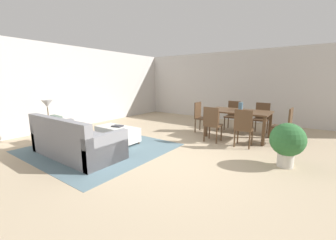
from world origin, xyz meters
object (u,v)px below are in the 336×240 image
Objects in this scene: dining_table at (238,114)px; table_lamp at (47,104)px; dining_chair_head_west at (200,115)px; dining_chair_head_east at (285,124)px; book_on_ottoman at (118,126)px; side_table at (49,126)px; dining_chair_far_left at (233,114)px; ottoman_table at (117,134)px; potted_plant at (287,141)px; dining_chair_far_right at (261,116)px; vase_centerpiece at (241,106)px; dining_chair_near_right at (244,126)px; dining_chair_near_left at (212,122)px; couch at (75,142)px.

table_lamp is at bearing -137.96° from dining_table.
dining_chair_head_east is at bearing 1.21° from dining_chair_head_west.
dining_chair_head_east is 3.54× the size of book_on_ottoman.
dining_chair_far_left is at bearing 52.12° from side_table.
potted_plant is at bearing 11.70° from ottoman_table.
dining_chair_far_left is (3.27, 4.21, -0.47)m from table_lamp.
dining_chair_far_right is at bearing -0.75° from dining_chair_far_left.
vase_centerpiece is 2.10m from potted_plant.
dining_table is (3.71, 3.34, 0.21)m from side_table.
dining_chair_head_east is at bearing 97.62° from potted_plant.
dining_chair_head_east reaches higher than side_table.
dining_chair_far_left is 1.00× the size of dining_chair_far_right.
dining_chair_near_right is at bearing -91.74° from dining_chair_far_right.
book_on_ottoman is (-1.23, -2.25, -0.09)m from dining_chair_head_west.
dining_table is 1.78× the size of dining_chair_head_east.
dining_chair_near_left and dining_chair_far_left have the same top height.
dining_chair_near_right is 1.69m from dining_chair_far_right.
potted_plant is at bearing -35.32° from dining_chair_near_right.
book_on_ottoman is (-2.41, -2.33, -0.45)m from vase_centerpiece.
ottoman_table is 4.46× the size of book_on_ottoman.
book_on_ottoman is (-2.81, -3.13, -0.09)m from dining_chair_far_right.
dining_chair_far_left is at bearing 119.71° from vase_centerpiece.
ottoman_table is 1.26× the size of dining_chair_near_left.
ottoman_table is 4.23m from dining_chair_far_right.
dining_chair_near_left is at bearing 158.90° from potted_plant.
couch is at bearing -152.56° from potted_plant.
dining_chair_far_right is at bearing 45.37° from table_lamp.
dining_chair_far_left is at bearing 58.66° from ottoman_table.
ottoman_table is 4.23m from dining_chair_head_east.
vase_centerpiece is (3.74, 3.39, 0.41)m from side_table.
book_on_ottoman is at bearing -121.76° from dining_chair_far_left.
potted_plant is (2.52, -1.50, -0.03)m from dining_chair_head_west.
dining_chair_head_east is (0.72, -0.84, 0.00)m from dining_chair_far_right.
dining_chair_far_left is at bearing 58.24° from book_on_ottoman.
dining_chair_near_left is 1.00× the size of dining_chair_head_west.
couch is 4.96m from dining_chair_head_east.
dining_chair_far_left and dining_chair_head_west have the same top height.
dining_chair_head_east reaches higher than potted_plant.
side_table is 0.53m from table_lamp.
dining_chair_head_east is 2.31m from dining_chair_head_west.
dining_chair_head_west is (-1.58, -0.89, 0.00)m from dining_chair_far_right.
side_table is 5.06m from vase_centerpiece.
vase_centerpiece is (-0.35, 0.88, 0.35)m from dining_chair_near_right.
vase_centerpiece reaches higher than book_on_ottoman.
dining_chair_near_right is at bearing 0.85° from dining_chair_near_left.
dining_chair_head_east is 1.18m from vase_centerpiece.
table_lamp is (0.00, 0.00, 0.53)m from side_table.
dining_chair_near_right reaches higher than book_on_ottoman.
vase_centerpiece is at bearing -116.54° from dining_chair_far_right.
dining_chair_near_left is 1.00× the size of dining_chair_near_right.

